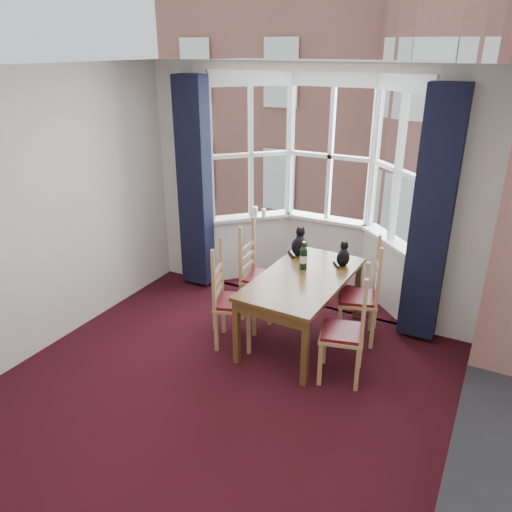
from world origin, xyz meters
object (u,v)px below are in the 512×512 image
Objects in this scene: chair_right_far at (366,300)px; candle_tall at (255,212)px; chair_right_near at (352,335)px; candle_short at (264,213)px; cat_right at (343,256)px; chair_left_far at (254,278)px; dining_table at (303,283)px; cat_left at (300,244)px; chair_left_near at (227,303)px; wine_bottle at (304,257)px.

candle_tall is at bearing 154.42° from chair_right_far.
candle_tall is at bearing 139.26° from chair_right_near.
candle_tall is (-1.85, 1.59, 0.47)m from chair_right_near.
cat_right is at bearing -28.22° from candle_short.
candle_tall reaches higher than chair_left_far.
dining_table is 4.82× the size of cat_left.
candle_short is at bearing 103.54° from chair_left_near.
wine_bottle is (0.19, -0.35, 0.01)m from cat_left.
candle_short is at bearing 134.25° from wine_bottle.
chair_left_near reaches higher than dining_table.
chair_left_near is 1.36m from cat_right.
chair_left_near is 1.35m from chair_right_near.
chair_right_far is 0.80m from wine_bottle.
cat_left is at bearing -40.01° from candle_short.
dining_table is at bearing -119.29° from cat_right.
chair_right_far is 1.93m from candle_short.
dining_table is at bearing -48.28° from candle_short.
chair_left_near is 2.93× the size of wine_bottle.
candle_short is at bearing 15.15° from candle_tall.
wine_bottle is (-0.76, 0.61, 0.40)m from chair_right_near.
dining_table is 0.58m from cat_right.
chair_right_far is (1.30, 0.07, 0.00)m from chair_left_far.
cat_left is at bearing 134.66° from chair_right_near.
chair_right_far is (1.27, 0.75, 0.00)m from chair_left_near.
chair_right_far is 2.93× the size of wine_bottle.
wine_bottle reaches higher than chair_right_near.
candle_tall is at bearing 144.90° from cat_left.
candle_tall is (-1.44, 0.68, 0.10)m from cat_right.
chair_left_near is at bearing -112.48° from cat_left.
chair_right_near is 2.42m from candle_short.
candle_short is (-1.06, 1.19, 0.27)m from dining_table.
cat_left is 1.23× the size of cat_right.
chair_left_near is 0.68m from chair_left_far.
dining_table is 13.86× the size of candle_short.
dining_table is at bearing -152.84° from chair_right_far.
dining_table is at bearing -67.12° from wine_bottle.
cat_right is 0.46m from wine_bottle.
chair_left_near and chair_left_far have the same top height.
chair_right_near and chair_right_far have the same top height.
wine_bottle is at bearing -5.71° from chair_left_far.
cat_right is at bearing -25.38° from candle_tall.
chair_left_near is 8.03× the size of candle_short.
chair_right_near is at bearing -65.62° from cat_right.
cat_left is 0.40m from wine_bottle.
chair_right_far is (0.60, 0.31, -0.19)m from dining_table.
cat_right reaches higher than candle_short.
wine_bottle is at bearing 140.91° from chair_right_near.
cat_left is at bearing 119.20° from wine_bottle.
candle_tall reaches higher than chair_right_near.
wine_bottle is 1.41m from candle_short.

